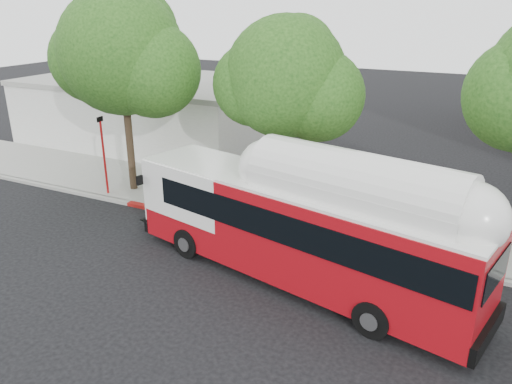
# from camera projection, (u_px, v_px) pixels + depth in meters

# --- Properties ---
(ground) EXTENTS (120.00, 120.00, 0.00)m
(ground) POSITION_uv_depth(u_px,v_px,m) (240.00, 283.00, 17.06)
(ground) COLOR black
(ground) RESTS_ON ground
(sidewalk) EXTENTS (60.00, 5.00, 0.15)m
(sidewalk) POSITION_uv_depth(u_px,v_px,m) (307.00, 213.00, 22.49)
(sidewalk) COLOR gray
(sidewalk) RESTS_ON ground
(curb_strip) EXTENTS (60.00, 0.30, 0.15)m
(curb_strip) POSITION_uv_depth(u_px,v_px,m) (285.00, 236.00, 20.31)
(curb_strip) COLOR gray
(curb_strip) RESTS_ON ground
(red_curb_segment) EXTENTS (10.00, 0.32, 0.16)m
(red_curb_segment) POSITION_uv_depth(u_px,v_px,m) (221.00, 222.00, 21.54)
(red_curb_segment) COLOR maroon
(red_curb_segment) RESTS_ON ground
(street_tree_left) EXTENTS (6.67, 5.80, 9.74)m
(street_tree_left) POSITION_uv_depth(u_px,v_px,m) (131.00, 58.00, 22.87)
(street_tree_left) COLOR #2D2116
(street_tree_left) RESTS_ON ground
(street_tree_mid) EXTENTS (5.75, 5.00, 8.62)m
(street_tree_mid) POSITION_uv_depth(u_px,v_px,m) (295.00, 83.00, 20.28)
(street_tree_mid) COLOR #2D2116
(street_tree_mid) RESTS_ON ground
(low_commercial_bldg) EXTENTS (16.20, 10.20, 4.25)m
(low_commercial_bldg) POSITION_uv_depth(u_px,v_px,m) (153.00, 110.00, 33.79)
(low_commercial_bldg) COLOR silver
(low_commercial_bldg) RESTS_ON ground
(transit_bus) EXTENTS (13.58, 5.44, 3.96)m
(transit_bus) POSITION_uv_depth(u_px,v_px,m) (299.00, 231.00, 16.62)
(transit_bus) COLOR #9F0B13
(transit_bus) RESTS_ON ground
(signal_pole) EXTENTS (0.11, 0.38, 3.97)m
(signal_pole) POSITION_uv_depth(u_px,v_px,m) (104.00, 156.00, 23.99)
(signal_pole) COLOR #A31112
(signal_pole) RESTS_ON ground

